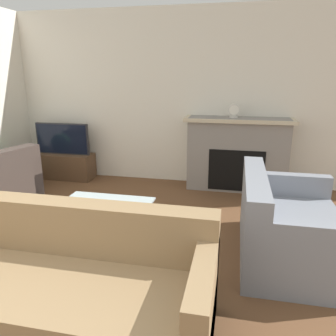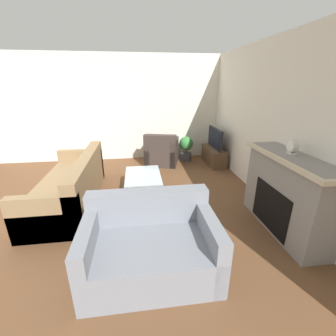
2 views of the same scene
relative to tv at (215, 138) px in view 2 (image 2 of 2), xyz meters
The scene contains 12 objects.
ground_plane 4.49m from the tv, 68.05° to the right, with size 20.00×20.00×0.00m, color brown.
wall_back 1.81m from the tv, 10.15° to the left, with size 7.85×0.06×2.70m.
wall_left 2.19m from the tv, 112.45° to the right, with size 0.06×7.39×2.70m.
fireplace 2.87m from the tv, ahead, with size 1.59×0.48×1.10m.
tv_stand 0.47m from the tv, 90.00° to the left, with size 0.98×0.37×0.42m.
tv is the anchor object (origin of this frame).
couch_sectional 3.55m from the tv, 62.46° to the right, with size 2.26×0.89×0.82m.
couch_loveseat 3.86m from the tv, 28.95° to the right, with size 0.94×1.41×0.82m.
armchair_by_window 1.41m from the tv, 96.93° to the right, with size 0.94×0.96×0.82m.
coffee_table 2.43m from the tv, 51.34° to the right, with size 0.97×0.65×0.39m.
potted_plant 0.83m from the tv, 120.85° to the right, with size 0.37×0.37×0.65m.
mantel_clock 2.83m from the tv, ahead, with size 0.17×0.07×0.20m.
Camera 2 is at (3.72, 2.17, 1.97)m, focal length 24.00 mm.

